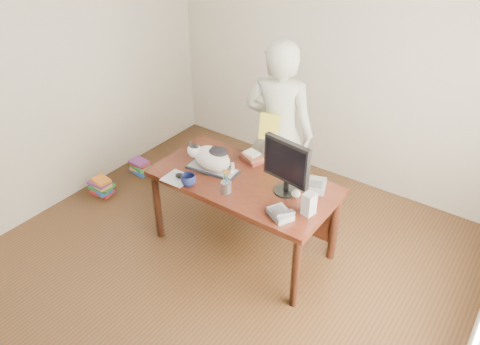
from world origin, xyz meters
name	(u,v)px	position (x,y,z in m)	size (l,w,h in m)	color
room	(194,148)	(0.00, 0.00, 1.35)	(4.50, 4.50, 4.50)	black
desk	(248,189)	(0.00, 0.68, 0.60)	(1.60, 0.80, 0.75)	black
keyboard	(213,169)	(-0.31, 0.56, 0.76)	(0.49, 0.24, 0.03)	black
cat	(211,157)	(-0.32, 0.56, 0.88)	(0.46, 0.28, 0.26)	white
monitor	(286,164)	(0.39, 0.65, 1.02)	(0.43, 0.24, 0.48)	black
pen_cup	(226,186)	(-0.01, 0.37, 0.81)	(0.09, 0.09, 0.22)	gray
mousepad	(177,178)	(-0.47, 0.28, 0.75)	(0.24, 0.22, 0.01)	silver
mouse	(181,176)	(-0.45, 0.30, 0.77)	(0.11, 0.07, 0.04)	black
coffee_mug	(189,180)	(-0.33, 0.27, 0.80)	(0.13, 0.13, 0.10)	black
phone	(281,214)	(0.53, 0.35, 0.78)	(0.24, 0.21, 0.09)	slate
speaker	(309,204)	(0.68, 0.51, 0.84)	(0.10, 0.11, 0.18)	#9B9B9E
baseball	(296,194)	(0.50, 0.64, 0.79)	(0.07, 0.07, 0.07)	silver
book_stack	(252,157)	(-0.12, 0.91, 0.78)	(0.25, 0.22, 0.08)	#471513
calculator	(316,185)	(0.57, 0.85, 0.78)	(0.22, 0.25, 0.06)	slate
person	(278,133)	(-0.05, 1.24, 0.91)	(0.66, 0.43, 1.82)	silver
held_book	(269,127)	(-0.05, 1.07, 1.05)	(0.19, 0.15, 0.24)	yellow
book_pile_a	(102,186)	(-1.75, 0.40, 0.09)	(0.27, 0.22, 0.18)	#B2191B
book_pile_b	(140,166)	(-1.72, 0.95, 0.07)	(0.26, 0.20, 0.15)	#1B45A2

